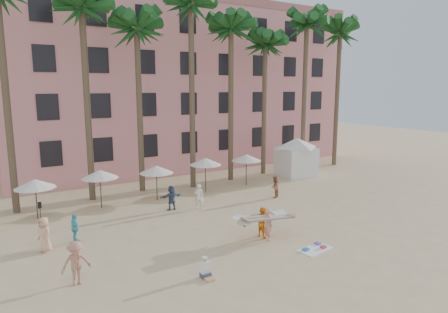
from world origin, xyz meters
name	(u,v)px	position (x,y,z in m)	size (l,w,h in m)	color
ground	(277,258)	(0.00, 0.00, 0.00)	(120.00, 120.00, 0.00)	#D1B789
pink_hotel	(176,88)	(7.00, 26.00, 8.00)	(35.00, 14.00, 16.00)	pink
palm_row	(158,21)	(0.51, 15.00, 12.97)	(44.40, 5.40, 16.30)	brown
umbrella_row	(129,171)	(-3.00, 12.50, 2.33)	(22.50, 2.70, 2.73)	#332B23
cabana	(296,153)	(13.04, 13.24, 2.07)	(5.03, 5.03, 3.50)	silver
beach_towel	(315,248)	(2.32, -0.18, 0.03)	(1.92, 1.25, 0.14)	white
carrier_yellow	(268,222)	(1.06, 2.08, 1.00)	(3.09, 0.84, 1.78)	tan
carrier_white	(263,221)	(1.11, 2.64, 0.89)	(2.82, 1.42, 1.66)	orange
beachgoers	(145,218)	(-4.14, 6.58, 0.87)	(16.90, 7.94, 1.89)	silver
paddle	(41,217)	(-9.32, 8.05, 1.41)	(0.18, 0.04, 2.23)	black
seated_man	(206,271)	(-3.92, 0.05, 0.32)	(0.41, 0.71, 0.93)	#3F3F4C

